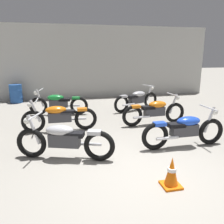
# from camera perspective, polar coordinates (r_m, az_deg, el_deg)

# --- Properties ---
(ground_plane) EXTENTS (60.00, 60.00, 0.00)m
(ground_plane) POSITION_cam_1_polar(r_m,az_deg,el_deg) (4.69, 7.51, -14.35)
(ground_plane) COLOR gray
(back_wall) EXTENTS (12.93, 0.24, 3.60)m
(back_wall) POSITION_cam_1_polar(r_m,az_deg,el_deg) (12.09, -6.00, 12.04)
(back_wall) COLOR #B2B2AD
(back_wall) RESTS_ON ground
(motorcycle_left_row_0) EXTENTS (2.08, 0.94, 0.97)m
(motorcycle_left_row_0) POSITION_cam_1_polar(r_m,az_deg,el_deg) (5.09, -11.70, -6.57)
(motorcycle_left_row_0) COLOR black
(motorcycle_left_row_0) RESTS_ON ground
(motorcycle_left_row_1) EXTENTS (2.17, 0.68, 0.97)m
(motorcycle_left_row_1) POSITION_cam_1_polar(r_m,az_deg,el_deg) (6.92, -12.79, -1.07)
(motorcycle_left_row_1) COLOR black
(motorcycle_left_row_1) RESTS_ON ground
(motorcycle_left_row_2) EXTENTS (2.16, 0.68, 0.97)m
(motorcycle_left_row_2) POSITION_cam_1_polar(r_m,az_deg,el_deg) (8.84, -13.06, 2.18)
(motorcycle_left_row_2) COLOR black
(motorcycle_left_row_2) RESTS_ON ground
(motorcycle_right_row_0) EXTENTS (2.17, 0.68, 0.97)m
(motorcycle_right_row_0) POSITION_cam_1_polar(r_m,az_deg,el_deg) (5.89, 17.41, -4.07)
(motorcycle_right_row_0) COLOR black
(motorcycle_right_row_0) RESTS_ON ground
(motorcycle_right_row_1) EXTENTS (2.17, 0.68, 0.97)m
(motorcycle_right_row_1) POSITION_cam_1_polar(r_m,az_deg,el_deg) (7.55, 10.46, 0.30)
(motorcycle_right_row_1) COLOR black
(motorcycle_right_row_1) RESTS_ON ground
(motorcycle_right_row_2) EXTENTS (2.07, 0.97, 0.97)m
(motorcycle_right_row_2) POSITION_cam_1_polar(r_m,az_deg,el_deg) (9.39, 6.13, 3.16)
(motorcycle_right_row_2) COLOR black
(motorcycle_right_row_2) RESTS_ON ground
(oil_drum) EXTENTS (0.59, 0.59, 0.85)m
(oil_drum) POSITION_cam_1_polar(r_m,az_deg,el_deg) (11.69, -22.52, 4.19)
(oil_drum) COLOR #23519E
(oil_drum) RESTS_ON ground
(traffic_cone) EXTENTS (0.32, 0.32, 0.54)m
(traffic_cone) POSITION_cam_1_polar(r_m,az_deg,el_deg) (4.21, 14.43, -14.22)
(traffic_cone) COLOR orange
(traffic_cone) RESTS_ON ground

